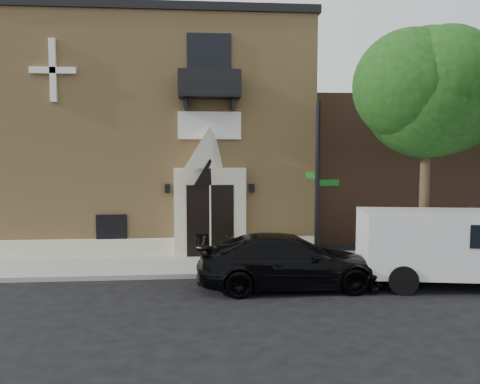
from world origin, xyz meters
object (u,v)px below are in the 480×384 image
object	(u,v)px
cargo_van	(462,245)
fire_hydrant	(434,256)
pedestrian_near	(471,231)
street_sign	(317,185)
black_sedan	(288,261)

from	to	relation	value
cargo_van	fire_hydrant	world-z (taller)	cargo_van
fire_hydrant	pedestrian_near	world-z (taller)	pedestrian_near
cargo_van	street_sign	bearing A→B (deg)	163.85
cargo_van	pedestrian_near	xyz separation A→B (m)	(2.18, 3.18, -0.16)
cargo_van	pedestrian_near	bearing A→B (deg)	65.17
cargo_van	street_sign	world-z (taller)	street_sign
pedestrian_near	cargo_van	bearing A→B (deg)	49.02
street_sign	pedestrian_near	size ratio (longest dim) A/B	2.96
pedestrian_near	black_sedan	bearing A→B (deg)	15.33
black_sedan	fire_hydrant	bearing A→B (deg)	-75.17
black_sedan	fire_hydrant	size ratio (longest dim) A/B	7.36
cargo_van	pedestrian_near	size ratio (longest dim) A/B	3.10
street_sign	pedestrian_near	distance (m)	6.43
pedestrian_near	fire_hydrant	bearing A→B (deg)	28.66
cargo_van	fire_hydrant	xyz separation A→B (m)	(0.06, 1.68, -0.72)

